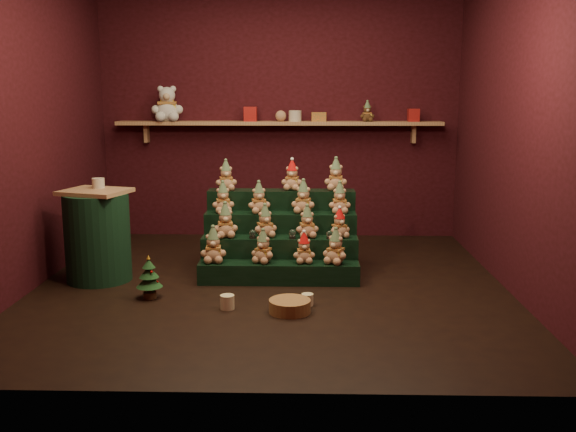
{
  "coord_description": "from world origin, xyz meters",
  "views": [
    {
      "loc": [
        0.29,
        -5.29,
        1.64
      ],
      "look_at": [
        0.14,
        0.25,
        0.56
      ],
      "focal_mm": 40.0,
      "sensor_mm": 36.0,
      "label": 1
    }
  ],
  "objects_px": {
    "mug_right": "(307,300)",
    "snow_globe_c": "(330,235)",
    "brown_bear": "(367,111)",
    "side_table": "(98,236)",
    "wicker_basket": "(290,306)",
    "riser_tier_front": "(279,273)",
    "snow_globe_b": "(292,234)",
    "white_bear": "(167,99)",
    "snow_globe_a": "(252,234)",
    "mini_christmas_tree": "(149,277)",
    "mug_left": "(227,302)"
  },
  "relations": [
    {
      "from": "snow_globe_b",
      "to": "white_bear",
      "type": "relative_size",
      "value": 0.17
    },
    {
      "from": "mug_right",
      "to": "brown_bear",
      "type": "height_order",
      "value": "brown_bear"
    },
    {
      "from": "riser_tier_front",
      "to": "wicker_basket",
      "type": "height_order",
      "value": "riser_tier_front"
    },
    {
      "from": "side_table",
      "to": "mug_right",
      "type": "height_order",
      "value": "side_table"
    },
    {
      "from": "side_table",
      "to": "white_bear",
      "type": "xyz_separation_m",
      "value": [
        0.29,
        1.7,
        1.16
      ]
    },
    {
      "from": "mug_right",
      "to": "white_bear",
      "type": "bearing_deg",
      "value": 123.4
    },
    {
      "from": "wicker_basket",
      "to": "mug_left",
      "type": "bearing_deg",
      "value": 172.19
    },
    {
      "from": "wicker_basket",
      "to": "white_bear",
      "type": "bearing_deg",
      "value": 119.36
    },
    {
      "from": "mug_right",
      "to": "riser_tier_front",
      "type": "bearing_deg",
      "value": 112.58
    },
    {
      "from": "snow_globe_a",
      "to": "mug_right",
      "type": "bearing_deg",
      "value": -57.18
    },
    {
      "from": "side_table",
      "to": "wicker_basket",
      "type": "bearing_deg",
      "value": -8.6
    },
    {
      "from": "riser_tier_front",
      "to": "mug_right",
      "type": "xyz_separation_m",
      "value": [
        0.25,
        -0.6,
        -0.04
      ]
    },
    {
      "from": "mini_christmas_tree",
      "to": "brown_bear",
      "type": "bearing_deg",
      "value": 48.7
    },
    {
      "from": "snow_globe_a",
      "to": "brown_bear",
      "type": "bearing_deg",
      "value": 54.25
    },
    {
      "from": "white_bear",
      "to": "snow_globe_a",
      "type": "bearing_deg",
      "value": -64.27
    },
    {
      "from": "snow_globe_b",
      "to": "brown_bear",
      "type": "distance_m",
      "value": 2.05
    },
    {
      "from": "riser_tier_front",
      "to": "brown_bear",
      "type": "relative_size",
      "value": 6.35
    },
    {
      "from": "snow_globe_b",
      "to": "side_table",
      "type": "xyz_separation_m",
      "value": [
        -1.71,
        -0.11,
        -0.0
      ]
    },
    {
      "from": "white_bear",
      "to": "side_table",
      "type": "bearing_deg",
      "value": -107.72
    },
    {
      "from": "riser_tier_front",
      "to": "snow_globe_a",
      "type": "height_order",
      "value": "snow_globe_a"
    },
    {
      "from": "side_table",
      "to": "wicker_basket",
      "type": "height_order",
      "value": "side_table"
    },
    {
      "from": "snow_globe_a",
      "to": "mug_left",
      "type": "distance_m",
      "value": 0.93
    },
    {
      "from": "mug_right",
      "to": "wicker_basket",
      "type": "xyz_separation_m",
      "value": [
        -0.13,
        -0.17,
        0.0
      ]
    },
    {
      "from": "riser_tier_front",
      "to": "wicker_basket",
      "type": "distance_m",
      "value": 0.77
    },
    {
      "from": "snow_globe_b",
      "to": "mug_right",
      "type": "relative_size",
      "value": 0.9
    },
    {
      "from": "snow_globe_c",
      "to": "mug_left",
      "type": "relative_size",
      "value": 0.69
    },
    {
      "from": "side_table",
      "to": "white_bear",
      "type": "distance_m",
      "value": 2.08
    },
    {
      "from": "brown_bear",
      "to": "snow_globe_a",
      "type": "bearing_deg",
      "value": -131.43
    },
    {
      "from": "wicker_basket",
      "to": "side_table",
      "type": "bearing_deg",
      "value": 154.57
    },
    {
      "from": "snow_globe_a",
      "to": "wicker_basket",
      "type": "distance_m",
      "value": 1.05
    },
    {
      "from": "snow_globe_a",
      "to": "snow_globe_b",
      "type": "height_order",
      "value": "snow_globe_b"
    },
    {
      "from": "riser_tier_front",
      "to": "mini_christmas_tree",
      "type": "bearing_deg",
      "value": -156.41
    },
    {
      "from": "snow_globe_c",
      "to": "white_bear",
      "type": "distance_m",
      "value": 2.63
    },
    {
      "from": "side_table",
      "to": "mini_christmas_tree",
      "type": "distance_m",
      "value": 0.79
    },
    {
      "from": "wicker_basket",
      "to": "riser_tier_front",
      "type": "bearing_deg",
      "value": 98.5
    },
    {
      "from": "white_bear",
      "to": "brown_bear",
      "type": "bearing_deg",
      "value": -7.94
    },
    {
      "from": "snow_globe_a",
      "to": "mug_left",
      "type": "bearing_deg",
      "value": -98.49
    },
    {
      "from": "snow_globe_a",
      "to": "brown_bear",
      "type": "xyz_separation_m",
      "value": [
        1.14,
        1.59,
        1.03
      ]
    },
    {
      "from": "riser_tier_front",
      "to": "white_bear",
      "type": "height_order",
      "value": "white_bear"
    },
    {
      "from": "snow_globe_a",
      "to": "white_bear",
      "type": "relative_size",
      "value": 0.16
    },
    {
      "from": "wicker_basket",
      "to": "white_bear",
      "type": "relative_size",
      "value": 0.65
    },
    {
      "from": "brown_bear",
      "to": "side_table",
      "type": "bearing_deg",
      "value": -151.43
    },
    {
      "from": "mini_christmas_tree",
      "to": "mug_left",
      "type": "height_order",
      "value": "mini_christmas_tree"
    },
    {
      "from": "riser_tier_front",
      "to": "white_bear",
      "type": "xyz_separation_m",
      "value": [
        -1.3,
        1.75,
        1.47
      ]
    },
    {
      "from": "mini_christmas_tree",
      "to": "snow_globe_a",
      "type": "bearing_deg",
      "value": 37.71
    },
    {
      "from": "snow_globe_c",
      "to": "mini_christmas_tree",
      "type": "height_order",
      "value": "snow_globe_c"
    },
    {
      "from": "snow_globe_b",
      "to": "wicker_basket",
      "type": "height_order",
      "value": "snow_globe_b"
    },
    {
      "from": "mug_right",
      "to": "snow_globe_c",
      "type": "bearing_deg",
      "value": 75.44
    },
    {
      "from": "snow_globe_a",
      "to": "mini_christmas_tree",
      "type": "height_order",
      "value": "snow_globe_a"
    },
    {
      "from": "brown_bear",
      "to": "wicker_basket",
      "type": "bearing_deg",
      "value": -113.16
    }
  ]
}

